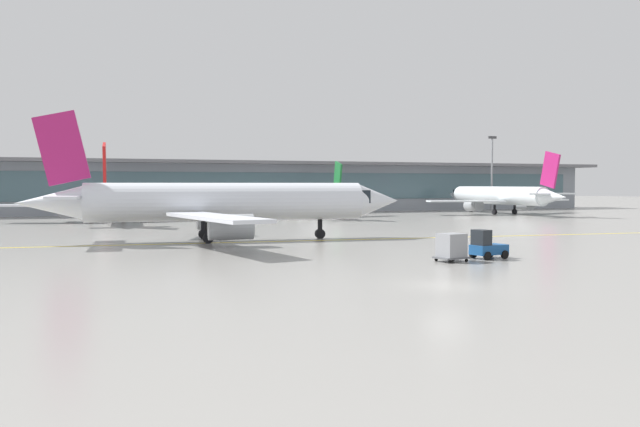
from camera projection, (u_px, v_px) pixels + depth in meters
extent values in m
plane|color=gray|center=(446.00, 286.00, 33.86)|extent=(400.00, 400.00, 0.00)
cube|color=yellow|center=(233.00, 242.00, 58.99)|extent=(109.67, 9.30, 0.01)
cube|color=#8C939E|center=(190.00, 189.00, 118.78)|extent=(168.62, 8.00, 9.00)
cube|color=slate|center=(193.00, 186.00, 114.93)|extent=(161.88, 0.16, 5.04)
cube|color=slate|center=(191.00, 162.00, 117.15)|extent=(175.37, 11.00, 0.60)
cylinder|color=silver|center=(107.00, 198.00, 92.35)|extent=(4.24, 23.00, 3.18)
cone|color=silver|center=(109.00, 197.00, 105.09)|extent=(3.19, 3.95, 3.02)
cube|color=black|center=(109.00, 195.00, 102.64)|extent=(2.61, 2.97, 1.11)
cone|color=silver|center=(105.00, 201.00, 78.99)|extent=(2.94, 5.20, 2.70)
cube|color=silver|center=(45.00, 206.00, 88.22)|extent=(13.35, 7.03, 0.26)
cylinder|color=#999EA3|center=(66.00, 211.00, 90.36)|extent=(2.12, 3.45, 1.96)
cube|color=silver|center=(166.00, 204.00, 92.98)|extent=(13.42, 5.93, 0.26)
cylinder|color=#999EA3|center=(147.00, 210.00, 93.60)|extent=(2.12, 3.45, 1.96)
cube|color=red|center=(105.00, 166.00, 79.77)|extent=(0.54, 4.29, 5.98)
cube|color=silver|center=(85.00, 197.00, 79.62)|extent=(4.77, 2.46, 0.22)
cube|color=silver|center=(125.00, 197.00, 80.99)|extent=(4.77, 2.46, 0.22)
cylinder|color=black|center=(109.00, 213.00, 100.10)|extent=(0.41, 0.41, 1.68)
cylinder|color=black|center=(109.00, 216.00, 100.12)|extent=(0.55, 0.86, 0.84)
cylinder|color=black|center=(91.00, 216.00, 90.04)|extent=(0.41, 0.41, 1.68)
cylinder|color=black|center=(91.00, 219.00, 90.06)|extent=(0.55, 0.86, 0.84)
cylinder|color=black|center=(123.00, 216.00, 91.30)|extent=(0.41, 0.41, 1.68)
cylinder|color=black|center=(123.00, 219.00, 91.32)|extent=(0.55, 0.86, 0.84)
cylinder|color=silver|center=(317.00, 200.00, 105.03)|extent=(3.51, 19.03, 2.63)
cone|color=silver|center=(299.00, 199.00, 115.58)|extent=(2.64, 3.27, 2.50)
cube|color=black|center=(302.00, 197.00, 113.56)|extent=(2.16, 2.46, 0.92)
cone|color=silver|center=(340.00, 202.00, 93.98)|extent=(2.43, 4.31, 2.24)
cube|color=silver|center=(279.00, 205.00, 101.62)|extent=(11.05, 5.82, 0.22)
cylinder|color=#999EA3|center=(290.00, 209.00, 103.39)|extent=(1.75, 2.86, 1.62)
cube|color=silver|center=(359.00, 205.00, 105.56)|extent=(11.11, 4.91, 0.22)
cylinder|color=#999EA3|center=(344.00, 209.00, 106.07)|extent=(1.75, 2.86, 1.62)
cube|color=#19662D|center=(338.00, 178.00, 94.63)|extent=(0.44, 3.55, 4.95)
cube|color=silver|center=(325.00, 199.00, 94.50)|extent=(3.95, 2.03, 0.19)
cube|color=silver|center=(349.00, 199.00, 95.63)|extent=(3.95, 2.03, 0.19)
cylinder|color=black|center=(306.00, 211.00, 111.45)|extent=(0.34, 0.34, 1.39)
cylinder|color=black|center=(306.00, 213.00, 111.47)|extent=(0.46, 0.72, 0.70)
cylinder|color=black|center=(309.00, 213.00, 103.13)|extent=(0.34, 0.34, 1.39)
cylinder|color=black|center=(309.00, 215.00, 103.14)|extent=(0.46, 0.72, 0.70)
cylinder|color=black|center=(330.00, 213.00, 104.17)|extent=(0.34, 0.34, 1.39)
cylinder|color=black|center=(330.00, 215.00, 104.19)|extent=(0.46, 0.72, 0.70)
cylinder|color=white|center=(498.00, 195.00, 115.35)|extent=(4.23, 23.15, 3.20)
cone|color=white|center=(455.00, 194.00, 127.77)|extent=(3.21, 3.97, 3.04)
cube|color=black|center=(463.00, 192.00, 125.38)|extent=(2.62, 2.99, 1.12)
cone|color=white|center=(554.00, 197.00, 102.34)|extent=(2.95, 5.24, 2.72)
cube|color=white|center=(466.00, 201.00, 110.55)|extent=(13.51, 5.99, 0.26)
cylinder|color=#999EA3|center=(474.00, 206.00, 112.89)|extent=(2.13, 3.47, 1.98)
cube|color=white|center=(542.00, 200.00, 116.76)|extent=(13.44, 7.06, 0.26)
cylinder|color=#999EA3|center=(525.00, 205.00, 117.10)|extent=(2.13, 3.47, 1.98)
cube|color=#B21E66|center=(550.00, 170.00, 103.09)|extent=(0.53, 4.32, 6.02)
cube|color=white|center=(536.00, 194.00, 102.72)|extent=(4.80, 2.47, 0.23)
cube|color=white|center=(560.00, 194.00, 104.51)|extent=(4.80, 2.47, 0.23)
cylinder|color=black|center=(471.00, 208.00, 122.91)|extent=(0.41, 0.41, 1.69)
cylinder|color=black|center=(471.00, 210.00, 122.93)|extent=(0.56, 0.87, 0.85)
cylinder|color=black|center=(495.00, 210.00, 112.90)|extent=(0.41, 0.41, 1.69)
cylinder|color=black|center=(495.00, 212.00, 112.92)|extent=(0.56, 0.87, 0.85)
cylinder|color=black|center=(515.00, 209.00, 114.54)|extent=(0.41, 0.41, 1.69)
cylinder|color=black|center=(515.00, 212.00, 114.56)|extent=(0.56, 0.87, 0.85)
cylinder|color=silver|center=(228.00, 202.00, 60.70)|extent=(25.89, 5.64, 3.57)
cone|color=silver|center=(378.00, 201.00, 64.59)|extent=(4.54, 3.73, 3.39)
cube|color=black|center=(351.00, 196.00, 63.83)|extent=(3.43, 3.03, 1.25)
cone|color=silver|center=(49.00, 203.00, 56.62)|extent=(5.93, 3.49, 3.03)
cube|color=silver|center=(198.00, 209.00, 69.00)|extent=(8.33, 14.93, 0.29)
cylinder|color=#999EA3|center=(216.00, 219.00, 66.62)|extent=(3.94, 2.50, 2.20)
cube|color=silver|center=(216.00, 217.00, 51.40)|extent=(6.19, 15.06, 0.29)
cylinder|color=#999EA3|center=(231.00, 227.00, 54.68)|extent=(3.94, 2.50, 2.20)
cube|color=#B21E66|center=(62.00, 148.00, 56.70)|extent=(4.82, 0.77, 6.72)
cube|color=silver|center=(71.00, 196.00, 59.53)|extent=(2.94, 5.43, 0.25)
cube|color=silver|center=(64.00, 197.00, 54.47)|extent=(2.94, 5.43, 0.25)
cylinder|color=black|center=(320.00, 229.00, 63.16)|extent=(0.46, 0.46, 1.89)
cylinder|color=black|center=(320.00, 234.00, 63.18)|extent=(0.99, 0.65, 0.94)
cylinder|color=black|center=(203.00, 229.00, 62.61)|extent=(0.46, 0.46, 1.89)
cylinder|color=black|center=(203.00, 234.00, 62.63)|extent=(0.99, 0.65, 0.94)
cylinder|color=black|center=(208.00, 233.00, 57.95)|extent=(0.46, 0.46, 1.89)
cylinder|color=black|center=(208.00, 238.00, 57.97)|extent=(0.99, 0.65, 0.94)
cube|color=#194C8C|center=(489.00, 249.00, 46.30)|extent=(2.82, 1.86, 0.70)
cube|color=#1E2328|center=(481.00, 237.00, 45.87)|extent=(1.12, 1.39, 1.10)
cylinder|color=black|center=(490.00, 253.00, 47.35)|extent=(0.63, 0.33, 0.60)
cylinder|color=black|center=(505.00, 255.00, 46.14)|extent=(0.63, 0.33, 0.60)
cylinder|color=black|center=(473.00, 254.00, 46.48)|extent=(0.63, 0.33, 0.60)
cylinder|color=black|center=(487.00, 256.00, 45.28)|extent=(0.63, 0.33, 0.60)
cube|color=#595B60|center=(451.00, 257.00, 44.50)|extent=(2.36, 1.97, 0.12)
cube|color=gray|center=(451.00, 245.00, 44.46)|extent=(1.85, 1.77, 1.60)
cylinder|color=black|center=(453.00, 258.00, 45.49)|extent=(0.23, 0.14, 0.22)
cylinder|color=black|center=(466.00, 260.00, 44.29)|extent=(0.23, 0.14, 0.22)
cylinder|color=black|center=(436.00, 260.00, 44.73)|extent=(0.23, 0.14, 0.22)
cylinder|color=black|center=(450.00, 262.00, 43.53)|extent=(0.23, 0.14, 0.22)
cylinder|color=gray|center=(492.00, 175.00, 129.43)|extent=(0.36, 0.36, 14.41)
cube|color=#3F3F42|center=(492.00, 137.00, 129.09)|extent=(1.80, 0.30, 0.50)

